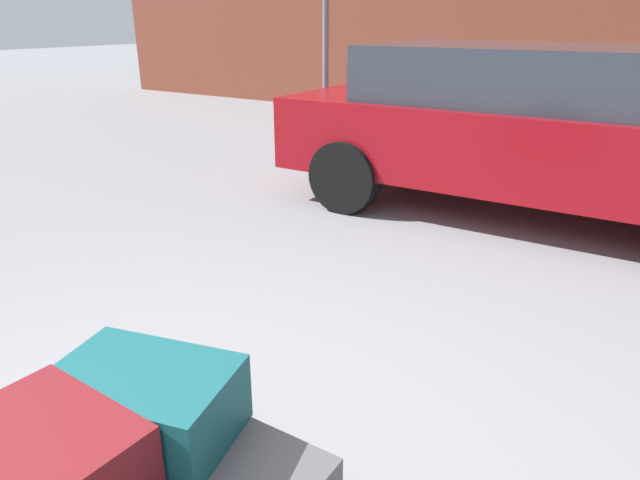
% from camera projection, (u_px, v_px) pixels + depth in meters
% --- Properties ---
extents(luggage_cart, '(1.20, 0.81, 0.34)m').
position_uv_depth(luggage_cart, '(116.00, 480.00, 1.80)').
color(luggage_cart, '#4C4C51').
rests_on(luggage_cart, ground_plane).
extents(suitcase_teal_stacked_top, '(0.65, 0.52, 0.25)m').
position_uv_depth(suitcase_teal_stacked_top, '(145.00, 403.00, 1.85)').
color(suitcase_teal_stacked_top, '#144C51').
rests_on(suitcase_teal_stacked_top, luggage_cart).
extents(suitcase_maroon_rear_right, '(0.54, 0.39, 0.25)m').
position_uv_depth(suitcase_maroon_rear_right, '(50.00, 463.00, 1.60)').
color(suitcase_maroon_rear_right, maroon).
rests_on(suitcase_maroon_rear_right, luggage_cart).
extents(parked_car, '(4.33, 1.98, 1.42)m').
position_uv_depth(parked_car, '(533.00, 126.00, 4.87)').
color(parked_car, maroon).
rests_on(parked_car, ground_plane).
extents(no_parking_sign, '(0.50, 0.08, 2.39)m').
position_uv_depth(no_parking_sign, '(326.00, 32.00, 6.37)').
color(no_parking_sign, slate).
rests_on(no_parking_sign, ground_plane).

